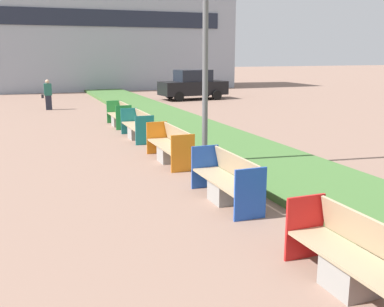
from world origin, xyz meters
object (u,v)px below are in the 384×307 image
at_px(bench_green_frame, 120,117).
at_px(parked_car_distant, 193,85).
at_px(bench_orange_frame, 170,148).
at_px(bench_teal_frame, 138,128).
at_px(street_lamp_post, 206,12).
at_px(pedestrian_walking, 48,95).
at_px(bench_blue_frame, 227,184).
at_px(bench_red_frame, 353,263).

bearing_deg(bench_green_frame, parked_car_distant, 53.50).
bearing_deg(bench_orange_frame, bench_teal_frame, 90.02).
xyz_separation_m(bench_green_frame, street_lamp_post, (0.61, -7.50, 3.49)).
bearing_deg(pedestrian_walking, bench_blue_frame, -81.98).
bearing_deg(bench_teal_frame, bench_orange_frame, -89.98).
relative_size(bench_blue_frame, bench_teal_frame, 0.97).
distance_m(bench_red_frame, pedestrian_walking, 20.49).
bearing_deg(bench_orange_frame, parked_car_distant, 66.90).
xyz_separation_m(bench_red_frame, bench_green_frame, (-0.00, 13.79, -0.00)).
relative_size(bench_red_frame, bench_orange_frame, 0.87).
bearing_deg(pedestrian_walking, street_lamp_post, -78.10).
distance_m(bench_teal_frame, parked_car_distant, 13.58).
distance_m(bench_green_frame, pedestrian_walking, 6.99).
bearing_deg(bench_blue_frame, street_lamp_post, 76.90).
bearing_deg(street_lamp_post, pedestrian_walking, 101.90).
distance_m(bench_red_frame, bench_orange_frame, 7.25).
relative_size(bench_orange_frame, pedestrian_walking, 1.47).
distance_m(bench_red_frame, parked_car_distant, 23.64).
height_order(bench_green_frame, parked_car_distant, parked_car_distant).
distance_m(bench_orange_frame, street_lamp_post, 3.66).
bearing_deg(bench_red_frame, street_lamp_post, 84.43).
xyz_separation_m(bench_green_frame, parked_car_distant, (6.59, 8.91, 0.55)).
xyz_separation_m(bench_blue_frame, parked_car_distant, (6.59, 19.04, 0.54)).
relative_size(bench_orange_frame, bench_green_frame, 1.19).
height_order(bench_blue_frame, bench_teal_frame, same).
distance_m(bench_blue_frame, pedestrian_walking, 16.86).
relative_size(bench_teal_frame, parked_car_distant, 0.51).
bearing_deg(pedestrian_walking, bench_green_frame, -70.31).
xyz_separation_m(bench_teal_frame, bench_green_frame, (-0.00, 2.95, -0.01)).
bearing_deg(parked_car_distant, pedestrian_walking, -169.28).
height_order(bench_red_frame, bench_green_frame, same).
relative_size(bench_green_frame, street_lamp_post, 0.28).
relative_size(bench_orange_frame, bench_teal_frame, 1.04).
bearing_deg(bench_red_frame, bench_green_frame, 90.00).
xyz_separation_m(bench_orange_frame, bench_green_frame, (-0.00, 6.53, -0.01)).
height_order(bench_orange_frame, bench_teal_frame, same).
xyz_separation_m(bench_orange_frame, bench_teal_frame, (-0.00, 3.58, -0.00)).
relative_size(bench_teal_frame, bench_green_frame, 1.14).
xyz_separation_m(bench_red_frame, street_lamp_post, (0.61, 6.29, 3.49)).
height_order(bench_red_frame, street_lamp_post, street_lamp_post).
distance_m(bench_orange_frame, bench_green_frame, 6.53).
relative_size(bench_blue_frame, bench_orange_frame, 0.93).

